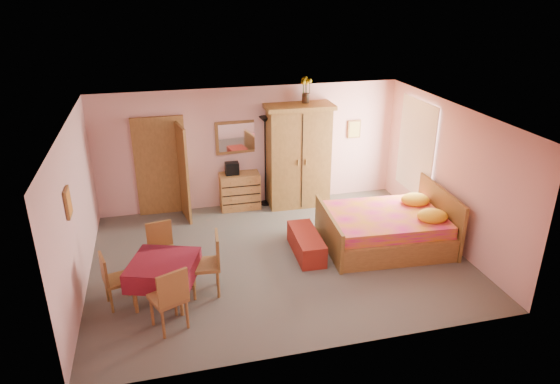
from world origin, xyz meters
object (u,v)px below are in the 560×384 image
object	(u,v)px
wardrobe	(298,156)
dining_table	(165,281)
chair_south	(168,297)
wall_mirror	(236,137)
chair_west	(118,279)
bed	(385,219)
floor_lamp	(265,162)
sunflower_vase	(306,90)
chair_north	(163,252)
chest_of_drawers	(240,191)
chair_east	(205,264)
stereo	(232,168)
bench	(306,244)

from	to	relation	value
wardrobe	dining_table	distance (m)	4.33
wardrobe	chair_south	xyz separation A→B (m)	(-2.96, -3.70, -0.62)
wall_mirror	chair_west	distance (m)	4.18
wall_mirror	bed	world-z (taller)	wall_mirror
wall_mirror	chair_west	xyz separation A→B (m)	(-2.39, -3.25, -1.11)
floor_lamp	wardrobe	world-z (taller)	wardrobe
bed	sunflower_vase	bearing A→B (deg)	114.98
floor_lamp	chair_north	distance (m)	3.42
chair_north	chest_of_drawers	bearing A→B (deg)	-135.77
wall_mirror	dining_table	size ratio (longest dim) A/B	0.94
chair_north	chair_east	bearing A→B (deg)	124.04
chair_south	chair_north	distance (m)	1.38
chest_of_drawers	wardrobe	size ratio (longest dim) A/B	0.38
chest_of_drawers	wall_mirror	xyz separation A→B (m)	(0.00, 0.21, 1.15)
sunflower_vase	chair_south	world-z (taller)	sunflower_vase
sunflower_vase	bed	distance (m)	3.17
stereo	chair_west	size ratio (longest dim) A/B	0.32
chest_of_drawers	chair_south	size ratio (longest dim) A/B	0.85
bed	chair_north	bearing A→B (deg)	-174.21
bench	chest_of_drawers	bearing A→B (deg)	110.00
chest_of_drawers	chair_east	distance (m)	3.22
chair_south	chair_west	bearing A→B (deg)	110.19
chair_north	stereo	bearing A→B (deg)	-133.22
stereo	chair_north	world-z (taller)	stereo
sunflower_vase	dining_table	bearing A→B (deg)	-135.26
stereo	sunflower_vase	bearing A→B (deg)	0.53
chair_north	chair_east	size ratio (longest dim) A/B	0.92
wardrobe	chair_south	size ratio (longest dim) A/B	2.24
chest_of_drawers	stereo	xyz separation A→B (m)	(-0.15, 0.01, 0.53)
bed	chair_north	world-z (taller)	bed
floor_lamp	chair_east	size ratio (longest dim) A/B	1.96
chair_south	chair_north	bearing A→B (deg)	67.40
wall_mirror	dining_table	xyz separation A→B (m)	(-1.71, -3.32, -1.20)
bench	chair_south	bearing A→B (deg)	-148.52
wardrobe	chair_east	size ratio (longest dim) A/B	2.22
wardrobe	chair_west	bearing A→B (deg)	-139.88
dining_table	chair_east	bearing A→B (deg)	6.79
chest_of_drawers	stereo	size ratio (longest dim) A/B	3.00
floor_lamp	chair_north	bearing A→B (deg)	-132.68
wall_mirror	stereo	bearing A→B (deg)	-130.24
sunflower_vase	dining_table	distance (m)	4.95
stereo	floor_lamp	distance (m)	0.75
dining_table	chair_north	size ratio (longest dim) A/B	1.03
stereo	chair_west	distance (m)	3.81
bed	chair_south	distance (m)	4.28
wall_mirror	bed	xyz separation A→B (m)	(2.33, -2.49, -1.03)
floor_lamp	sunflower_vase	xyz separation A→B (m)	(0.86, -0.06, 1.52)
sunflower_vase	bench	distance (m)	3.31
chair_north	chair_west	xyz separation A→B (m)	(-0.69, -0.64, -0.02)
sunflower_vase	chair_north	xyz separation A→B (m)	(-3.15, -2.42, -2.05)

